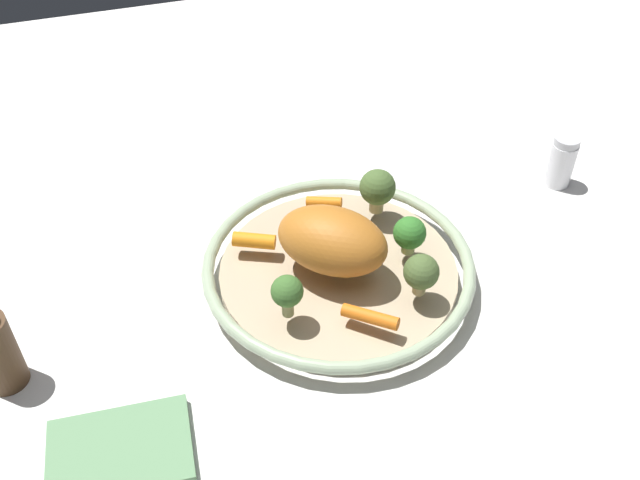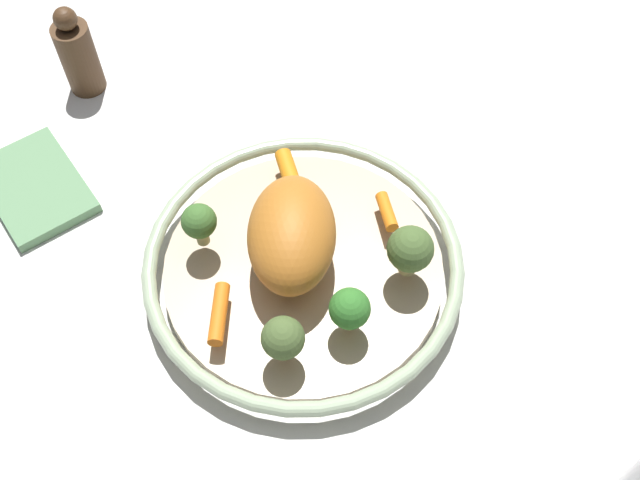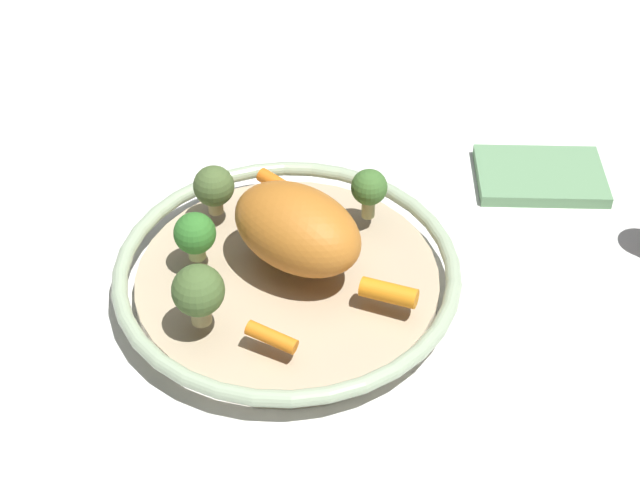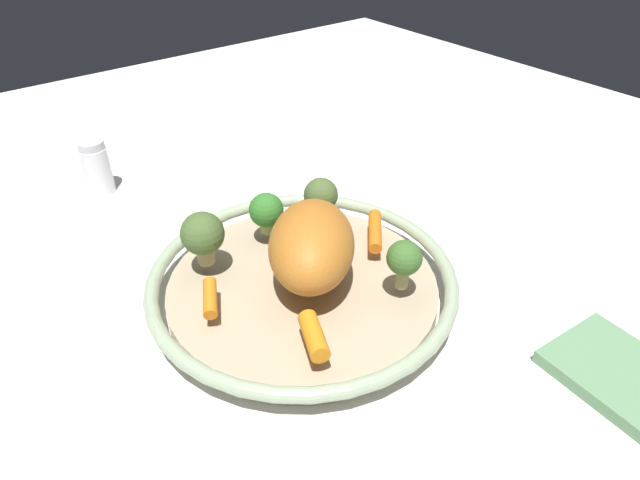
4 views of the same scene
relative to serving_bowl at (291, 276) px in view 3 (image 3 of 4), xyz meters
name	(u,v)px [view 3 (image 3 of 4)]	position (x,y,z in m)	size (l,w,h in m)	color
ground_plane	(292,291)	(0.00, 0.00, -0.02)	(1.85, 1.85, 0.00)	silver
serving_bowl	(291,276)	(0.00, 0.00, 0.00)	(0.35, 0.35, 0.04)	tan
roast_chicken_piece	(301,228)	(-0.01, -0.01, 0.06)	(0.14, 0.09, 0.08)	#BB6D25
baby_carrot_center	(393,292)	(-0.10, 0.06, 0.03)	(0.02, 0.02, 0.05)	orange
baby_carrot_near_rim	(288,188)	(0.00, -0.11, 0.03)	(0.02, 0.02, 0.07)	orange
baby_carrot_left	(276,337)	(0.02, 0.11, 0.03)	(0.01, 0.01, 0.05)	orange
broccoli_floret_large	(202,292)	(0.08, 0.08, 0.06)	(0.05, 0.05, 0.06)	tan
broccoli_floret_mid	(199,234)	(0.09, -0.01, 0.05)	(0.04, 0.04, 0.05)	#97A966
broccoli_floret_small	(373,189)	(-0.09, -0.07, 0.05)	(0.04, 0.04, 0.06)	tan
broccoli_floret_edge	(218,187)	(0.07, -0.08, 0.05)	(0.04, 0.04, 0.06)	tan
dish_towel	(543,176)	(-0.30, -0.17, -0.01)	(0.15, 0.10, 0.01)	#669366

